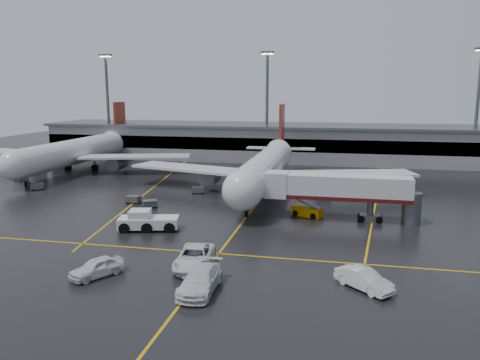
# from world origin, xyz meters

# --- Properties ---
(ground) EXTENTS (220.00, 220.00, 0.00)m
(ground) POSITION_xyz_m (0.00, 0.00, 0.00)
(ground) COLOR black
(ground) RESTS_ON ground
(apron_line_centre) EXTENTS (0.25, 90.00, 0.02)m
(apron_line_centre) POSITION_xyz_m (0.00, 0.00, 0.01)
(apron_line_centre) COLOR gold
(apron_line_centre) RESTS_ON ground
(apron_line_stop) EXTENTS (60.00, 0.25, 0.02)m
(apron_line_stop) POSITION_xyz_m (0.00, -22.00, 0.01)
(apron_line_stop) COLOR gold
(apron_line_stop) RESTS_ON ground
(apron_line_left) EXTENTS (9.99, 69.35, 0.02)m
(apron_line_left) POSITION_xyz_m (-20.00, 10.00, 0.01)
(apron_line_left) COLOR gold
(apron_line_left) RESTS_ON ground
(apron_line_right) EXTENTS (7.57, 69.64, 0.02)m
(apron_line_right) POSITION_xyz_m (18.00, 10.00, 0.01)
(apron_line_right) COLOR gold
(apron_line_right) RESTS_ON ground
(terminal) EXTENTS (122.00, 19.00, 8.60)m
(terminal) POSITION_xyz_m (0.00, 47.93, 4.32)
(terminal) COLOR gray
(terminal) RESTS_ON ground
(light_mast_left) EXTENTS (3.00, 1.20, 25.45)m
(light_mast_left) POSITION_xyz_m (-45.00, 42.00, 14.47)
(light_mast_left) COLOR #595B60
(light_mast_left) RESTS_ON ground
(light_mast_mid) EXTENTS (3.00, 1.20, 25.45)m
(light_mast_mid) POSITION_xyz_m (-5.00, 42.00, 14.47)
(light_mast_mid) COLOR #595B60
(light_mast_mid) RESTS_ON ground
(light_mast_right) EXTENTS (3.00, 1.20, 25.45)m
(light_mast_right) POSITION_xyz_m (40.00, 42.00, 14.47)
(light_mast_right) COLOR #595B60
(light_mast_right) RESTS_ON ground
(main_airliner) EXTENTS (48.80, 45.60, 14.10)m
(main_airliner) POSITION_xyz_m (0.00, 9.70, 4.21)
(main_airliner) COLOR silver
(main_airliner) RESTS_ON ground
(second_airliner) EXTENTS (48.80, 45.60, 14.10)m
(second_airliner) POSITION_xyz_m (-42.00, 21.70, 4.21)
(second_airliner) COLOR silver
(second_airliner) RESTS_ON ground
(jet_bridge) EXTENTS (19.90, 3.40, 6.05)m
(jet_bridge) POSITION_xyz_m (11.87, -6.00, 3.93)
(jet_bridge) COLOR silver
(jet_bridge) RESTS_ON ground
(pushback_tractor) EXTENTS (7.64, 4.54, 2.56)m
(pushback_tractor) POSITION_xyz_m (-10.67, -15.46, 1.02)
(pushback_tractor) COLOR silver
(pushback_tractor) RESTS_ON ground
(belt_loader) EXTENTS (4.39, 3.20, 2.56)m
(belt_loader) POSITION_xyz_m (7.88, -4.87, 0.63)
(belt_loader) COLOR #E09900
(belt_loader) RESTS_ON ground
(service_van_a) EXTENTS (3.96, 7.30, 1.94)m
(service_van_a) POSITION_xyz_m (-1.29, -26.07, 0.97)
(service_van_a) COLOR white
(service_van_a) RESTS_ON ground
(service_van_b) EXTENTS (2.78, 6.73, 1.95)m
(service_van_b) POSITION_xyz_m (0.84, -31.24, 0.97)
(service_van_b) COLOR white
(service_van_b) RESTS_ON ground
(service_van_c) EXTENTS (5.12, 4.95, 1.74)m
(service_van_c) POSITION_xyz_m (14.28, -27.95, 0.87)
(service_van_c) COLOR white
(service_van_c) RESTS_ON ground
(service_van_d) EXTENTS (4.36, 5.41, 1.73)m
(service_van_d) POSITION_xyz_m (-9.25, -30.14, 0.87)
(service_van_d) COLOR white
(service_van_d) RESTS_ON ground
(baggage_cart_a) EXTENTS (2.39, 2.16, 1.12)m
(baggage_cart_a) POSITION_xyz_m (-14.63, -5.10, 0.63)
(baggage_cart_a) COLOR #595B60
(baggage_cart_a) RESTS_ON ground
(baggage_cart_b) EXTENTS (2.16, 1.56, 1.12)m
(baggage_cart_b) POSITION_xyz_m (-18.19, -2.88, 0.63)
(baggage_cart_b) COLOR #595B60
(baggage_cart_b) RESTS_ON ground
(baggage_cart_c) EXTENTS (2.25, 1.74, 1.12)m
(baggage_cart_c) POSITION_xyz_m (-10.69, 5.71, 0.63)
(baggage_cart_c) COLOR #595B60
(baggage_cart_c) RESTS_ON ground
(baggage_cart_d) EXTENTS (2.33, 1.92, 1.12)m
(baggage_cart_d) POSITION_xyz_m (-46.66, 9.30, 0.63)
(baggage_cart_d) COLOR #595B60
(baggage_cart_d) RESTS_ON ground
(baggage_cart_e) EXTENTS (2.39, 2.18, 1.12)m
(baggage_cart_e) POSITION_xyz_m (-38.44, 2.82, 0.63)
(baggage_cart_e) COLOR #595B60
(baggage_cart_e) RESTS_ON ground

